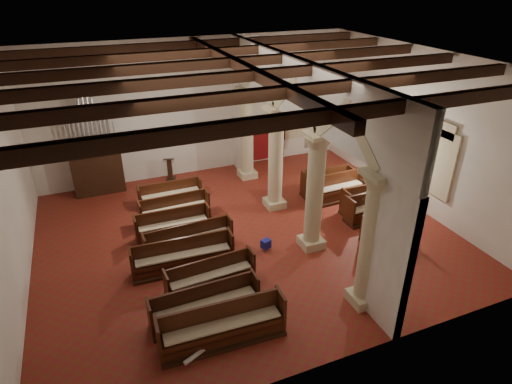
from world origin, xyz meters
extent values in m
plane|color=maroon|center=(0.00, 0.00, 0.00)|extent=(14.00, 14.00, 0.00)
plane|color=#342111|center=(0.00, 0.00, 6.00)|extent=(14.00, 14.00, 0.00)
cube|color=white|center=(0.00, 6.00, 3.00)|extent=(14.00, 0.02, 6.00)
cube|color=white|center=(0.00, -6.00, 3.00)|extent=(14.00, 0.02, 6.00)
cube|color=white|center=(-7.00, 0.00, 3.00)|extent=(0.02, 12.00, 6.00)
cube|color=white|center=(7.00, 0.00, 3.00)|extent=(0.02, 12.00, 6.00)
cube|color=beige|center=(1.80, -4.50, 0.15)|extent=(0.75, 0.75, 0.30)
cylinder|color=beige|center=(1.80, -4.50, 1.95)|extent=(0.56, 0.56, 3.30)
cube|color=beige|center=(1.80, -1.50, 0.15)|extent=(0.75, 0.75, 0.30)
cylinder|color=beige|center=(1.80, -1.50, 1.95)|extent=(0.56, 0.56, 3.30)
cube|color=beige|center=(1.80, 1.50, 0.15)|extent=(0.75, 0.75, 0.30)
cylinder|color=beige|center=(1.80, 1.50, 1.95)|extent=(0.56, 0.56, 3.30)
cube|color=beige|center=(1.80, 4.50, 0.15)|extent=(0.75, 0.75, 0.30)
cylinder|color=beige|center=(1.80, 4.50, 1.95)|extent=(0.56, 0.56, 3.30)
cube|color=white|center=(1.80, 0.00, 5.04)|extent=(0.25, 11.90, 1.93)
cube|color=#2C6554|center=(6.98, -1.50, 2.20)|extent=(0.03, 1.00, 2.20)
cube|color=#2C6554|center=(6.98, 2.50, 2.20)|extent=(0.03, 1.00, 2.20)
cube|color=#2C6554|center=(5.00, 5.98, 2.20)|extent=(1.00, 0.03, 2.20)
cube|color=black|center=(-4.50, 5.50, 0.90)|extent=(2.00, 0.80, 1.80)
cube|color=black|center=(-4.50, 5.50, 1.90)|extent=(2.10, 0.85, 0.20)
cube|color=#3B1E13|center=(-1.51, 5.50, 0.04)|extent=(0.50, 0.50, 0.09)
cube|color=#3B1E13|center=(-1.51, 5.50, 0.49)|extent=(0.24, 0.24, 0.99)
cube|color=#3B1E13|center=(-1.51, 5.43, 1.03)|extent=(0.53, 0.46, 0.17)
cube|color=maroon|center=(3.50, 5.92, 1.15)|extent=(1.60, 0.06, 2.10)
cylinder|color=gold|center=(3.50, 5.90, 2.25)|extent=(1.80, 0.04, 0.04)
cone|color=black|center=(4.67, 4.01, 0.05)|extent=(0.31, 0.31, 0.10)
cylinder|color=gold|center=(4.67, 4.01, 1.03)|extent=(0.04, 0.04, 2.06)
cylinder|color=gold|center=(4.67, 4.01, 1.98)|extent=(0.16, 0.59, 0.03)
cube|color=navy|center=(4.67, 3.99, 1.55)|extent=(0.47, 0.13, 0.73)
cube|color=navy|center=(-1.47, -4.15, 0.26)|extent=(0.38, 0.34, 0.32)
cube|color=navy|center=(-1.38, -2.96, 0.25)|extent=(0.36, 0.33, 0.30)
cube|color=navy|center=(0.28, -1.13, 0.25)|extent=(0.35, 0.32, 0.29)
cylinder|color=white|center=(-2.91, -4.62, 0.16)|extent=(1.06, 0.57, 0.11)
cylinder|color=white|center=(-2.27, -3.70, 0.16)|extent=(1.07, 0.34, 0.11)
cube|color=black|center=(-2.32, -4.41, 0.05)|extent=(3.23, 0.88, 0.11)
cube|color=#41210E|center=(-2.32, -4.46, 0.35)|extent=(3.06, 0.55, 0.48)
cube|color=#41210E|center=(-2.32, -4.21, 0.61)|extent=(3.05, 0.20, 1.01)
cube|color=#41210E|center=(-3.89, -4.38, 0.61)|extent=(0.10, 0.64, 1.01)
cube|color=#41210E|center=(-0.76, -4.38, 0.61)|extent=(0.10, 0.64, 1.01)
cube|color=beige|center=(-2.32, -4.46, 0.61)|extent=(2.94, 0.50, 0.05)
cube|color=black|center=(-2.49, -3.44, 0.05)|extent=(2.99, 0.75, 0.10)
cube|color=#35130B|center=(-2.49, -3.49, 0.31)|extent=(2.83, 0.45, 0.43)
cube|color=#35130B|center=(-2.49, -3.27, 0.55)|extent=(2.82, 0.14, 0.91)
cube|color=#35130B|center=(-3.94, -3.42, 0.55)|extent=(0.08, 0.58, 0.91)
cube|color=#35130B|center=(-1.04, -3.42, 0.55)|extent=(0.08, 0.58, 0.91)
cube|color=beige|center=(-2.49, -3.49, 0.55)|extent=(2.71, 0.41, 0.05)
cube|color=black|center=(-2.00, -2.35, 0.05)|extent=(2.70, 0.83, 0.09)
cube|color=#36190B|center=(-2.00, -2.40, 0.30)|extent=(2.53, 0.54, 0.42)
cube|color=#36190B|center=(-2.00, -2.18, 0.54)|extent=(2.51, 0.23, 0.89)
cube|color=#36190B|center=(-3.30, -2.33, 0.54)|extent=(0.10, 0.56, 0.89)
cube|color=#36190B|center=(-0.70, -2.33, 0.54)|extent=(0.10, 0.56, 0.89)
cube|color=beige|center=(-2.00, -2.40, 0.54)|extent=(2.43, 0.49, 0.05)
cube|color=black|center=(-2.52, -1.10, 0.05)|extent=(3.20, 0.86, 0.10)
cube|color=#3E200D|center=(-2.52, -1.15, 0.32)|extent=(3.04, 0.56, 0.45)
cube|color=#3E200D|center=(-2.52, -0.92, 0.57)|extent=(3.02, 0.23, 0.95)
cube|color=#3E200D|center=(-4.07, -1.08, 0.57)|extent=(0.10, 0.60, 0.95)
cube|color=#3E200D|center=(-0.97, -1.08, 0.57)|extent=(0.10, 0.60, 0.95)
cube|color=beige|center=(-2.52, -1.15, 0.57)|extent=(2.91, 0.51, 0.05)
cube|color=black|center=(-2.12, -0.29, 0.05)|extent=(2.98, 0.81, 0.10)
cube|color=#36160B|center=(-2.12, -0.33, 0.31)|extent=(2.81, 0.52, 0.43)
cube|color=#36160B|center=(-2.12, -0.11, 0.55)|extent=(2.80, 0.21, 0.91)
cube|color=#36160B|center=(-3.56, -0.27, 0.55)|extent=(0.10, 0.58, 0.91)
cube|color=#36160B|center=(-0.68, -0.27, 0.55)|extent=(0.10, 0.58, 0.91)
cube|color=beige|center=(-2.12, -0.33, 0.55)|extent=(2.70, 0.48, 0.05)
cube|color=black|center=(-2.39, 0.87, 0.05)|extent=(2.61, 0.72, 0.10)
cube|color=#40190D|center=(-2.39, 0.82, 0.32)|extent=(2.46, 0.43, 0.44)
cube|color=#40190D|center=(-2.39, 1.05, 0.56)|extent=(2.45, 0.11, 0.92)
cube|color=#40190D|center=(-3.66, 0.89, 0.56)|extent=(0.08, 0.58, 0.92)
cube|color=#40190D|center=(-1.13, 0.89, 0.56)|extent=(0.08, 0.58, 0.92)
cube|color=beige|center=(-2.39, 0.82, 0.56)|extent=(2.36, 0.39, 0.05)
cube|color=black|center=(-2.10, 1.90, 0.05)|extent=(2.61, 0.75, 0.10)
cube|color=#3A140C|center=(-2.10, 1.85, 0.32)|extent=(2.45, 0.46, 0.44)
cube|color=#3A140C|center=(-2.10, 2.07, 0.56)|extent=(2.44, 0.14, 0.92)
cube|color=#3A140C|center=(-3.36, 1.92, 0.56)|extent=(0.08, 0.58, 0.92)
cube|color=#3A140C|center=(-0.84, 1.92, 0.56)|extent=(0.08, 0.58, 0.92)
cube|color=beige|center=(-2.10, 1.85, 0.56)|extent=(2.35, 0.42, 0.05)
cube|color=black|center=(-1.98, 3.24, 0.05)|extent=(2.50, 0.66, 0.09)
cube|color=#37140B|center=(-1.98, 3.19, 0.29)|extent=(2.35, 0.38, 0.41)
cube|color=#37140B|center=(-1.98, 3.40, 0.52)|extent=(2.34, 0.09, 0.86)
cube|color=#37140B|center=(-3.19, 3.26, 0.52)|extent=(0.07, 0.54, 0.86)
cube|color=#37140B|center=(-0.76, 3.26, 0.52)|extent=(0.07, 0.54, 0.86)
cube|color=beige|center=(-1.98, 3.19, 0.52)|extent=(2.25, 0.35, 0.05)
cube|color=black|center=(4.37, -2.11, 0.05)|extent=(1.69, 0.69, 0.10)
cube|color=#371D0B|center=(4.37, -2.16, 0.31)|extent=(1.53, 0.40, 0.43)
cube|color=#371D0B|center=(4.37, -1.94, 0.55)|extent=(1.53, 0.08, 0.91)
cube|color=#371D0B|center=(3.57, -2.10, 0.55)|extent=(0.07, 0.58, 0.91)
cube|color=#371D0B|center=(5.18, -2.10, 0.55)|extent=(0.07, 0.58, 0.91)
cube|color=beige|center=(4.37, -2.16, 0.55)|extent=(1.47, 0.36, 0.05)
cube|color=black|center=(4.73, -0.82, 0.05)|extent=(2.08, 0.76, 0.10)
cube|color=#3B100C|center=(4.73, -0.87, 0.34)|extent=(1.93, 0.45, 0.47)
cube|color=#3B100C|center=(4.73, -0.63, 0.60)|extent=(1.92, 0.10, 0.99)
cube|color=#3B100C|center=(3.73, -0.80, 0.60)|extent=(0.08, 0.63, 0.99)
cube|color=#3B100C|center=(5.73, -0.80, 0.60)|extent=(0.08, 0.63, 0.99)
cube|color=beige|center=(4.73, -0.87, 0.60)|extent=(1.85, 0.40, 0.05)
cube|color=black|center=(4.84, -0.25, 0.05)|extent=(1.93, 0.75, 0.10)
cube|color=#3D160D|center=(4.84, -0.31, 0.34)|extent=(1.78, 0.43, 0.47)
cube|color=#3D160D|center=(4.84, -0.07, 0.60)|extent=(1.78, 0.09, 0.99)
cube|color=#3D160D|center=(3.92, -0.23, 0.60)|extent=(0.08, 0.63, 0.99)
cube|color=#3D160D|center=(5.77, -0.23, 0.60)|extent=(0.08, 0.63, 0.99)
cube|color=beige|center=(4.84, -0.31, 0.60)|extent=(1.71, 0.39, 0.05)
cube|color=black|center=(4.45, 1.04, 0.05)|extent=(2.23, 0.83, 0.11)
cube|color=#3F130D|center=(4.45, 0.99, 0.35)|extent=(2.07, 0.50, 0.48)
cube|color=#3F130D|center=(4.45, 1.23, 0.61)|extent=(2.06, 0.15, 1.02)
cube|color=#3F130D|center=(3.38, 1.06, 0.61)|extent=(0.10, 0.64, 1.02)
cube|color=#3F130D|center=(5.52, 1.06, 0.61)|extent=(0.10, 0.64, 1.02)
cube|color=beige|center=(4.45, 0.99, 0.61)|extent=(1.99, 0.45, 0.05)
cube|color=black|center=(4.26, 1.64, 0.05)|extent=(2.18, 0.78, 0.11)
cube|color=#36170B|center=(4.26, 1.58, 0.35)|extent=(2.02, 0.46, 0.48)
cube|color=#36170B|center=(4.26, 1.83, 0.61)|extent=(2.02, 0.11, 1.01)
cube|color=#36170B|center=(3.21, 1.66, 0.61)|extent=(0.08, 0.64, 1.01)
cube|color=#36170B|center=(5.31, 1.66, 0.61)|extent=(0.08, 0.64, 1.01)
cube|color=beige|center=(4.26, 1.58, 0.61)|extent=(1.94, 0.41, 0.05)
camera|label=1|loc=(-4.54, -12.02, 8.35)|focal=30.00mm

